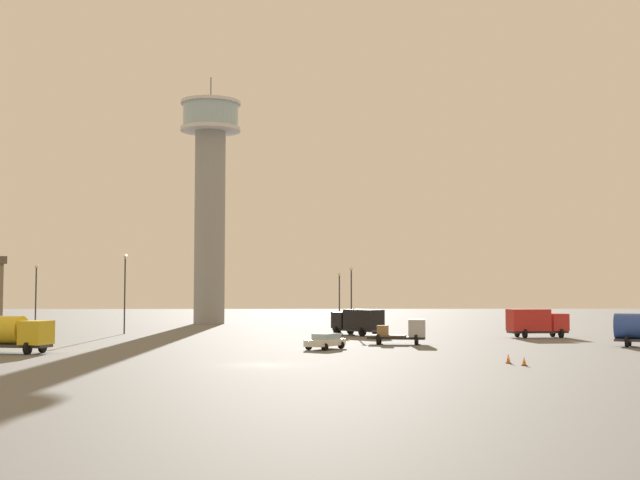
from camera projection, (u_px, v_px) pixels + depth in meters
ground_plane at (263, 365)px, 57.54m from camera, size 400.00×400.00×0.00m
control_tower at (210, 188)px, 135.11m from camera, size 9.65×9.65×39.76m
truck_fuel_tanker_yellow at (8, 332)px, 68.76m from camera, size 7.27×4.30×3.04m
truck_box_black at (358, 321)px, 97.36m from camera, size 5.97×6.86×3.00m
truck_flatbed_silver at (405, 332)px, 80.33m from camera, size 5.82×3.70×2.38m
truck_box_red at (536, 322)px, 92.72m from camera, size 6.65×3.74×3.12m
car_white at (325, 341)px, 73.37m from camera, size 3.79×4.70×1.37m
light_post_west at (125, 287)px, 101.18m from camera, size 0.44×0.44×9.46m
light_post_east at (36, 292)px, 103.29m from camera, size 0.44×0.44×8.39m
light_post_north at (351, 293)px, 103.77m from camera, size 0.44×0.44×8.09m
light_post_centre at (339, 295)px, 109.73m from camera, size 0.44×0.44×7.56m
traffic_cone_near_left at (524, 361)px, 56.93m from camera, size 0.36×0.36×0.59m
traffic_cone_near_right at (508, 359)px, 58.82m from camera, size 0.36×0.36×0.67m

